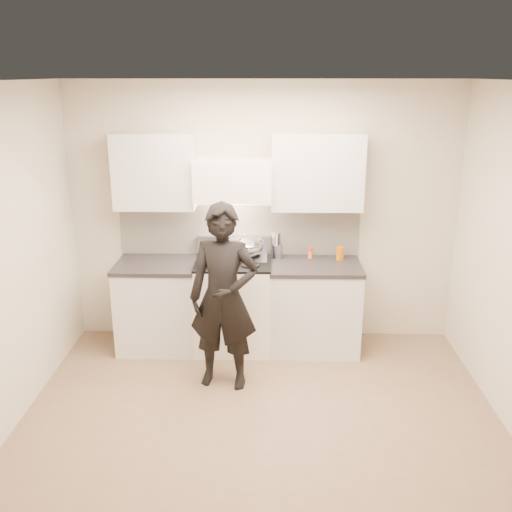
{
  "coord_description": "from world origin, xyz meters",
  "views": [
    {
      "loc": [
        0.06,
        -4.02,
        2.76
      ],
      "look_at": [
        -0.06,
        1.05,
        1.12
      ],
      "focal_mm": 40.0,
      "sensor_mm": 36.0,
      "label": 1
    }
  ],
  "objects_px": {
    "stove": "(234,304)",
    "person": "(224,298)",
    "utensil_crock": "(278,250)",
    "wok": "(245,247)",
    "counter_right": "(314,306)"
  },
  "relations": [
    {
      "from": "wok",
      "to": "utensil_crock",
      "type": "bearing_deg",
      "value": 12.6
    },
    {
      "from": "utensil_crock",
      "to": "person",
      "type": "relative_size",
      "value": 0.16
    },
    {
      "from": "counter_right",
      "to": "utensil_crock",
      "type": "xyz_separation_m",
      "value": [
        -0.38,
        0.18,
        0.54
      ]
    },
    {
      "from": "person",
      "to": "stove",
      "type": "bearing_deg",
      "value": 95.92
    },
    {
      "from": "stove",
      "to": "wok",
      "type": "bearing_deg",
      "value": 43.46
    },
    {
      "from": "stove",
      "to": "counter_right",
      "type": "relative_size",
      "value": 1.04
    },
    {
      "from": "counter_right",
      "to": "person",
      "type": "height_order",
      "value": "person"
    },
    {
      "from": "wok",
      "to": "counter_right",
      "type": "bearing_deg",
      "value": -8.63
    },
    {
      "from": "stove",
      "to": "wok",
      "type": "height_order",
      "value": "wok"
    },
    {
      "from": "stove",
      "to": "utensil_crock",
      "type": "xyz_separation_m",
      "value": [
        0.45,
        0.18,
        0.53
      ]
    },
    {
      "from": "stove",
      "to": "person",
      "type": "xyz_separation_m",
      "value": [
        -0.04,
        -0.75,
        0.38
      ]
    },
    {
      "from": "wok",
      "to": "utensil_crock",
      "type": "xyz_separation_m",
      "value": [
        0.34,
        0.07,
        -0.06
      ]
    },
    {
      "from": "stove",
      "to": "utensil_crock",
      "type": "distance_m",
      "value": 0.72
    },
    {
      "from": "counter_right",
      "to": "utensil_crock",
      "type": "height_order",
      "value": "utensil_crock"
    },
    {
      "from": "stove",
      "to": "utensil_crock",
      "type": "bearing_deg",
      "value": 22.2
    }
  ]
}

